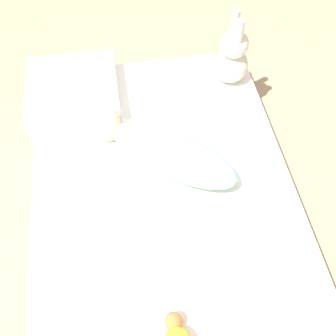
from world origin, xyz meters
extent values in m
plane|color=#9E8466|center=(0.00, 0.00, 0.00)|extent=(12.00, 12.00, 0.00)
cube|color=white|center=(0.00, 0.00, 0.10)|extent=(1.38, 0.97, 0.19)
cube|color=white|center=(0.30, 0.21, 0.20)|extent=(0.19, 0.20, 0.02)
ellipsoid|color=#99D6B2|center=(0.09, -0.05, 0.26)|extent=(0.47, 0.52, 0.13)
sphere|color=#DBB293|center=(0.27, 0.18, 0.26)|extent=(0.12, 0.12, 0.12)
cube|color=white|center=(0.51, 0.31, 0.24)|extent=(0.37, 0.38, 0.09)
sphere|color=beige|center=(0.52, -0.38, 0.27)|extent=(0.15, 0.15, 0.15)
sphere|color=beige|center=(0.52, -0.38, 0.38)|extent=(0.12, 0.12, 0.12)
cylinder|color=beige|center=(0.48, -0.38, 0.47)|extent=(0.03, 0.03, 0.10)
cylinder|color=beige|center=(0.55, -0.38, 0.47)|extent=(0.03, 0.03, 0.10)
sphere|color=orange|center=(-0.48, 0.04, 0.23)|extent=(0.06, 0.06, 0.06)
camera|label=1|loc=(-0.74, 0.10, 1.45)|focal=42.00mm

